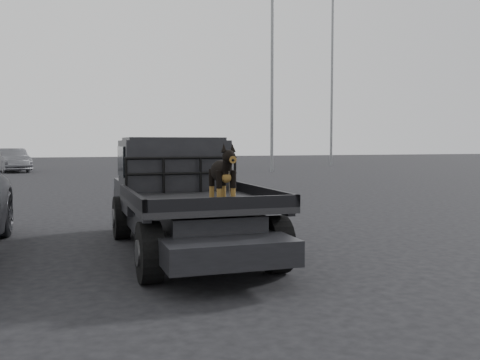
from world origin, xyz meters
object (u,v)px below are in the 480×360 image
object	(u,v)px
dog	(222,176)
distant_car_a	(12,160)
flatbed_ute	(185,223)
floodlight_far	(332,48)
floodlight_mid	(272,40)

from	to	relation	value
dog	distant_car_a	size ratio (longest dim) A/B	0.18
dog	distant_car_a	world-z (taller)	dog
distant_car_a	flatbed_ute	bearing A→B (deg)	-94.22
flatbed_ute	dog	world-z (taller)	dog
flatbed_ute	floodlight_far	xyz separation A→B (m)	(17.47, 27.95, 8.26)
floodlight_mid	floodlight_far	xyz separation A→B (m)	(7.54, 6.79, 1.05)
distant_car_a	floodlight_mid	world-z (taller)	floodlight_mid
distant_car_a	floodlight_mid	xyz separation A→B (m)	(14.53, -4.83, 6.97)
distant_car_a	floodlight_far	bearing A→B (deg)	-9.18
flatbed_ute	floodlight_mid	distance (m)	24.46
dog	floodlight_mid	bearing A→B (deg)	66.71
distant_car_a	floodlight_far	distance (m)	23.57
dog	floodlight_far	world-z (taller)	floodlight_far
floodlight_far	flatbed_ute	bearing A→B (deg)	-122.00
dog	floodlight_mid	distance (m)	25.64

